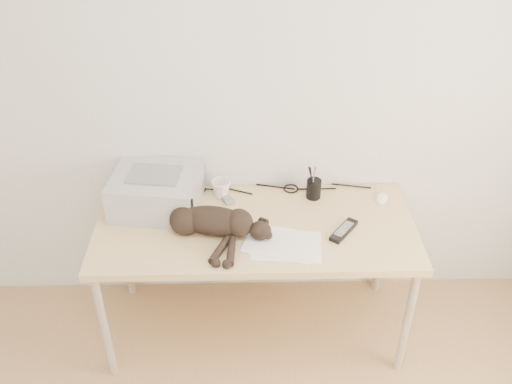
{
  "coord_description": "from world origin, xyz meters",
  "views": [
    {
      "loc": [
        -0.05,
        -0.85,
        2.51
      ],
      "look_at": [
        0.0,
        1.34,
        0.98
      ],
      "focal_mm": 40.0,
      "sensor_mm": 36.0,
      "label": 1
    }
  ],
  "objects_px": {
    "cat": "(210,222)",
    "printer": "(156,191)",
    "mug": "(221,189)",
    "desk": "(255,235)",
    "pen_cup": "(314,188)",
    "mouse": "(382,196)"
  },
  "relations": [
    {
      "from": "cat",
      "to": "printer",
      "type": "bearing_deg",
      "value": 151.89
    },
    {
      "from": "cat",
      "to": "mug",
      "type": "relative_size",
      "value": 6.43
    },
    {
      "from": "desk",
      "to": "pen_cup",
      "type": "xyz_separation_m",
      "value": [
        0.31,
        0.15,
        0.19
      ]
    },
    {
      "from": "desk",
      "to": "mug",
      "type": "bearing_deg",
      "value": 136.19
    },
    {
      "from": "pen_cup",
      "to": "mouse",
      "type": "distance_m",
      "value": 0.37
    },
    {
      "from": "desk",
      "to": "cat",
      "type": "distance_m",
      "value": 0.33
    },
    {
      "from": "cat",
      "to": "desk",
      "type": "bearing_deg",
      "value": 44.27
    },
    {
      "from": "mug",
      "to": "desk",
      "type": "bearing_deg",
      "value": -43.81
    },
    {
      "from": "desk",
      "to": "mouse",
      "type": "distance_m",
      "value": 0.7
    },
    {
      "from": "printer",
      "to": "cat",
      "type": "bearing_deg",
      "value": -39.16
    },
    {
      "from": "mouse",
      "to": "desk",
      "type": "bearing_deg",
      "value": -151.21
    },
    {
      "from": "cat",
      "to": "mug",
      "type": "distance_m",
      "value": 0.32
    },
    {
      "from": "pen_cup",
      "to": "mouse",
      "type": "xyz_separation_m",
      "value": [
        0.36,
        -0.03,
        -0.04
      ]
    },
    {
      "from": "pen_cup",
      "to": "printer",
      "type": "bearing_deg",
      "value": -175.37
    },
    {
      "from": "cat",
      "to": "mouse",
      "type": "height_order",
      "value": "cat"
    },
    {
      "from": "cat",
      "to": "pen_cup",
      "type": "distance_m",
      "value": 0.61
    },
    {
      "from": "printer",
      "to": "mug",
      "type": "height_order",
      "value": "printer"
    },
    {
      "from": "desk",
      "to": "pen_cup",
      "type": "height_order",
      "value": "pen_cup"
    },
    {
      "from": "printer",
      "to": "mug",
      "type": "bearing_deg",
      "value": 14.53
    },
    {
      "from": "printer",
      "to": "pen_cup",
      "type": "xyz_separation_m",
      "value": [
        0.82,
        0.07,
        -0.04
      ]
    },
    {
      "from": "printer",
      "to": "cat",
      "type": "relative_size",
      "value": 0.71
    },
    {
      "from": "mug",
      "to": "pen_cup",
      "type": "height_order",
      "value": "pen_cup"
    }
  ]
}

